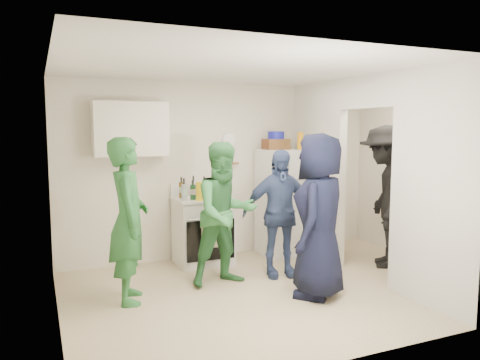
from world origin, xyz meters
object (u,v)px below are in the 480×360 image
blue_bowl (276,135)px  person_denim (279,213)px  person_nook (385,196)px  person_green_center (225,214)px  stove (203,231)px  person_green_left (129,220)px  fridge (283,202)px  person_navy (319,216)px  yellow_cup_stack_top (300,141)px  wicker_basket (276,144)px

blue_bowl → person_denim: bearing=-115.5°
person_nook → person_green_center: bearing=-59.7°
stove → person_green_left: bearing=-138.9°
person_denim → person_nook: person_nook is taller
fridge → person_navy: size_ratio=0.86×
yellow_cup_stack_top → blue_bowl: bearing=154.9°
wicker_basket → person_denim: size_ratio=0.22×
stove → yellow_cup_stack_top: 1.91m
wicker_basket → person_green_center: (-1.17, -0.95, -0.78)m
fridge → person_green_left: person_green_left is taller
yellow_cup_stack_top → person_green_center: (-1.49, -0.80, -0.83)m
stove → person_nook: bearing=-26.1°
blue_bowl → person_navy: bearing=-102.4°
person_green_left → blue_bowl: bearing=-55.2°
wicker_basket → person_nook: 1.69m
wicker_basket → person_nook: bearing=-45.7°
fridge → person_green_center: 1.56m
yellow_cup_stack_top → person_green_center: 1.89m
blue_bowl → person_green_left: (-2.33, -1.06, -0.88)m
person_green_center → person_denim: (0.73, 0.03, -0.05)m
person_denim → wicker_basket: bearing=76.0°
stove → person_nook: (2.22, -1.09, 0.50)m
yellow_cup_stack_top → person_denim: yellow_cup_stack_top is taller
wicker_basket → yellow_cup_stack_top: size_ratio=1.40×
person_navy → person_green_center: bearing=-89.3°
person_nook → person_green_left: bearing=-56.4°
blue_bowl → person_navy: 1.98m
stove → fridge: fridge is taller
person_nook → person_denim: bearing=-62.7°
blue_bowl → person_green_left: size_ratio=0.14×
person_green_left → wicker_basket: bearing=-55.2°
blue_bowl → person_green_left: blue_bowl is taller
person_green_left → person_denim: 1.90m
person_nook → blue_bowl: bearing=-101.3°
wicker_basket → person_green_left: person_green_left is taller
fridge → person_nook: (0.98, -1.06, 0.17)m
wicker_basket → person_denim: (-0.44, -0.92, -0.83)m
fridge → person_denim: (-0.54, -0.87, 0.02)m
stove → person_nook: 2.52m
wicker_basket → person_green_left: 2.67m
yellow_cup_stack_top → person_green_left: bearing=-161.0°
stove → fridge: bearing=-1.4°
wicker_basket → person_green_center: wicker_basket is taller
yellow_cup_stack_top → person_denim: bearing=-134.6°
fridge → person_nook: person_nook is taller
yellow_cup_stack_top → person_nook: 1.42m
person_navy → person_green_left: bearing=-63.7°
person_denim → blue_bowl: bearing=76.0°
fridge → person_denim: bearing=-121.8°
person_nook → wicker_basket: bearing=-101.3°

